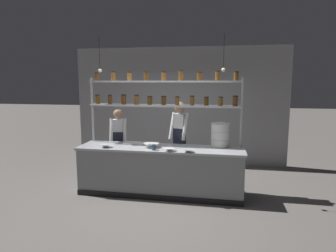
% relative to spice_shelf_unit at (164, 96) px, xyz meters
% --- Properties ---
extents(ground_plane, '(40.00, 40.00, 0.00)m').
position_rel_spice_shelf_unit_xyz_m(ground_plane, '(0.00, -0.33, -1.88)').
color(ground_plane, slate).
extents(back_wall, '(5.58, 0.12, 3.04)m').
position_rel_spice_shelf_unit_xyz_m(back_wall, '(0.00, 2.03, -0.36)').
color(back_wall, '#939399').
rests_on(back_wall, ground_plane).
extents(prep_counter, '(3.18, 0.76, 0.92)m').
position_rel_spice_shelf_unit_xyz_m(prep_counter, '(0.00, -0.33, -1.42)').
color(prep_counter, gray).
rests_on(prep_counter, ground_plane).
extents(spice_shelf_unit, '(3.06, 0.28, 2.38)m').
position_rel_spice_shelf_unit_xyz_m(spice_shelf_unit, '(0.00, 0.00, 0.00)').
color(spice_shelf_unit, '#B7BABF').
rests_on(spice_shelf_unit, ground_plane).
extents(chef_left, '(0.41, 0.33, 1.56)m').
position_rel_spice_shelf_unit_xyz_m(chef_left, '(-1.08, 0.35, -0.99)').
color(chef_left, black).
rests_on(chef_left, ground_plane).
extents(chef_center, '(0.41, 0.34, 1.75)m').
position_rel_spice_shelf_unit_xyz_m(chef_center, '(0.29, 0.24, -0.86)').
color(chef_center, black).
rests_on(chef_center, ground_plane).
extents(container_stack, '(0.36, 0.36, 0.45)m').
position_rel_spice_shelf_unit_xyz_m(container_stack, '(1.12, -0.06, -0.73)').
color(container_stack, white).
rests_on(container_stack, prep_counter).
extents(cutting_board, '(0.40, 0.26, 0.02)m').
position_rel_spice_shelf_unit_xyz_m(cutting_board, '(-0.59, -0.11, -0.95)').
color(cutting_board, silver).
rests_on(cutting_board, prep_counter).
extents(prep_bowl_near_left, '(0.19, 0.19, 0.05)m').
position_rel_spice_shelf_unit_xyz_m(prep_bowl_near_left, '(0.57, -0.64, -0.93)').
color(prep_bowl_near_left, '#B2B7BC').
rests_on(prep_bowl_near_left, prep_counter).
extents(prep_bowl_center_front, '(0.22, 0.22, 0.06)m').
position_rel_spice_shelf_unit_xyz_m(prep_bowl_center_front, '(-1.02, -0.53, -0.93)').
color(prep_bowl_center_front, silver).
rests_on(prep_bowl_center_front, prep_counter).
extents(prep_bowl_center_back, '(0.29, 0.29, 0.08)m').
position_rel_spice_shelf_unit_xyz_m(prep_bowl_center_back, '(-0.17, -0.37, -0.92)').
color(prep_bowl_center_back, white).
rests_on(prep_bowl_center_back, prep_counter).
extents(prep_bowl_near_right, '(0.20, 0.20, 0.06)m').
position_rel_spice_shelf_unit_xyz_m(prep_bowl_near_right, '(0.22, -0.61, -0.93)').
color(prep_bowl_near_right, white).
rests_on(prep_bowl_near_right, prep_counter).
extents(serving_cup_front, '(0.08, 0.08, 0.11)m').
position_rel_spice_shelf_unit_xyz_m(serving_cup_front, '(-0.07, -0.58, -0.90)').
color(serving_cup_front, '#334C70').
rests_on(serving_cup_front, prep_counter).
extents(pendant_light_row, '(2.39, 0.07, 0.66)m').
position_rel_spice_shelf_unit_xyz_m(pendant_light_row, '(-0.01, -0.33, 0.52)').
color(pendant_light_row, black).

